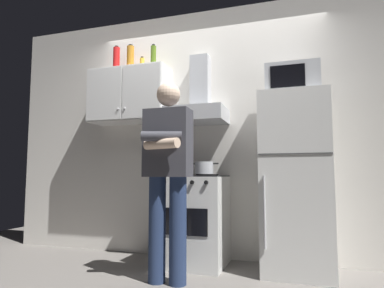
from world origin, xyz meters
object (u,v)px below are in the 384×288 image
(range_hood, at_px, (198,105))
(microwave, at_px, (292,81))
(bottle_soda_red, at_px, (116,59))
(bottle_olive_oil, at_px, (153,56))
(person_standing, at_px, (167,171))
(cooking_pot, at_px, (204,168))
(refrigerator, at_px, (295,182))
(stove_oven, at_px, (195,219))
(bottle_liquor_amber, at_px, (130,58))
(bottle_spice_jar, at_px, (142,64))
(upper_cabinet, at_px, (130,96))

(range_hood, height_order, microwave, range_hood)
(bottle_soda_red, xyz_separation_m, bottle_olive_oil, (0.46, -0.00, -0.02))
(person_standing, relative_size, cooking_pot, 5.94)
(refrigerator, distance_m, person_standing, 1.17)
(microwave, height_order, cooking_pot, microwave)
(stove_oven, height_order, cooking_pot, cooking_pot)
(bottle_liquor_amber, bearing_deg, stove_oven, -7.74)
(range_hood, bearing_deg, bottle_spice_jar, 176.67)
(bottle_soda_red, relative_size, bottle_liquor_amber, 1.05)
(stove_oven, distance_m, bottle_soda_red, 2.01)
(range_hood, xyz_separation_m, bottle_olive_oil, (-0.51, -0.01, 0.57))
(bottle_spice_jar, xyz_separation_m, bottle_liquor_amber, (-0.12, -0.06, 0.07))
(cooking_pot, relative_size, bottle_olive_oil, 1.07)
(range_hood, relative_size, microwave, 1.56)
(cooking_pot, xyz_separation_m, bottle_spice_jar, (-0.80, 0.28, 1.19))
(bottle_olive_oil, bearing_deg, person_standing, -57.46)
(range_hood, xyz_separation_m, bottle_liquor_amber, (-0.79, -0.02, 0.59))
(bottle_olive_oil, bearing_deg, bottle_soda_red, 179.40)
(range_hood, bearing_deg, cooking_pot, -62.12)
(person_standing, bearing_deg, bottle_spice_jar, 128.83)
(refrigerator, distance_m, bottle_olive_oil, 2.01)
(cooking_pot, bearing_deg, upper_cabinet, 165.27)
(bottle_spice_jar, bearing_deg, upper_cabinet, -162.67)
(microwave, bearing_deg, person_standing, -148.00)
(range_hood, height_order, refrigerator, range_hood)
(person_standing, distance_m, bottle_olive_oil, 1.53)
(stove_oven, xyz_separation_m, refrigerator, (0.95, 0.00, 0.37))
(upper_cabinet, relative_size, microwave, 1.88)
(bottle_olive_oil, bearing_deg, upper_cabinet, 178.46)
(upper_cabinet, height_order, refrigerator, upper_cabinet)
(upper_cabinet, distance_m, bottle_olive_oil, 0.51)
(stove_oven, bearing_deg, bottle_spice_jar, 166.12)
(upper_cabinet, xyz_separation_m, microwave, (1.75, -0.11, -0.01))
(stove_oven, xyz_separation_m, microwave, (0.95, 0.02, 1.31))
(stove_oven, height_order, refrigerator, refrigerator)
(person_standing, height_order, bottle_spice_jar, bottle_spice_jar)
(bottle_soda_red, bearing_deg, bottle_liquor_amber, -4.69)
(refrigerator, height_order, bottle_spice_jar, bottle_spice_jar)
(person_standing, bearing_deg, microwave, 32.00)
(stove_oven, bearing_deg, upper_cabinet, 171.10)
(refrigerator, distance_m, bottle_liquor_amber, 2.23)
(bottle_spice_jar, height_order, bottle_liquor_amber, bottle_liquor_amber)
(bottle_spice_jar, bearing_deg, bottle_liquor_amber, -153.63)
(range_hood, height_order, bottle_olive_oil, bottle_olive_oil)
(stove_oven, distance_m, bottle_liquor_amber, 1.92)
(upper_cabinet, relative_size, range_hood, 1.20)
(range_hood, bearing_deg, refrigerator, -7.55)
(stove_oven, relative_size, bottle_spice_jar, 5.77)
(cooking_pot, height_order, bottle_spice_jar, bottle_spice_jar)
(upper_cabinet, height_order, bottle_olive_oil, bottle_olive_oil)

